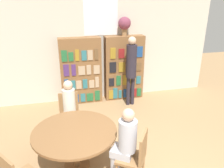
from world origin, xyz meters
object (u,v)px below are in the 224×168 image
Objects in this scene: seated_reader_right at (125,141)px; librarian_standing at (131,65)px; chair_far_side at (136,155)px; seated_reader_left at (70,107)px; bookshelf_right at (124,68)px; chair_left_side at (70,112)px; reading_table at (75,136)px; flower_vase at (125,24)px; bookshelf_left at (81,71)px.

seated_reader_right is 0.68× the size of librarian_standing.
seated_reader_left is at bearing 65.86° from chair_far_side.
bookshelf_right is at bearing -135.43° from seated_reader_left.
bookshelf_right reaches higher than chair_left_side.
seated_reader_right is at bearing 117.10° from seated_reader_left.
chair_far_side is at bearing -34.13° from reading_table.
chair_left_side is 1.83m from chair_far_side.
flower_vase is at bearing 133.39° from bookshelf_right.
flower_vase is at bearing 0.23° from bookshelf_left.
librarian_standing reaches higher than bookshelf_right.
reading_table is at bearing 90.00° from chair_left_side.
chair_left_side is at bearing -136.92° from bookshelf_right.
flower_vase is at bearing 95.47° from librarian_standing.
flower_vase is at bearing 58.12° from reading_table.
flower_vase is (1.20, 0.00, 1.20)m from bookshelf_left.
flower_vase is at bearing -138.63° from chair_left_side.
chair_far_side is at bearing -106.64° from librarian_standing.
flower_vase reaches higher than seated_reader_right.
chair_far_side is at bearing 117.00° from chair_left_side.
flower_vase is 0.54× the size of chair_far_side.
flower_vase is 1.10m from librarian_standing.
flower_vase is 2.73m from seated_reader_left.
seated_reader_left is (-0.03, 0.85, 0.10)m from reading_table.
seated_reader_right is (-0.15, 0.10, 0.22)m from chair_far_side.
flower_vase is 3.44m from seated_reader_right.
bookshelf_left reaches higher than seated_reader_left.
bookshelf_right is 1.29× the size of reading_table.
flower_vase reaches higher than chair_left_side.
chair_left_side is 0.72× the size of seated_reader_right.
reading_table is 1.53× the size of chair_left_side.
bookshelf_left is 3.19m from chair_far_side.
librarian_standing is at bearing 13.87° from seated_reader_right.
bookshelf_left is at bearing -180.00° from bookshelf_right.
seated_reader_left is (0.01, -0.18, 0.20)m from chair_left_side.
seated_reader_right is at bearing -106.26° from flower_vase.
bookshelf_left is 0.97× the size of librarian_standing.
chair_left_side is 1.69m from seated_reader_right.
bookshelf_left is 1.00× the size of bookshelf_right.
seated_reader_left is (-0.88, 1.42, 0.20)m from chair_far_side.
bookshelf_right is 1.20m from flower_vase.
reading_table is 1.10× the size of seated_reader_right.
flower_vase reaches higher than seated_reader_left.
bookshelf_right is 1.43× the size of seated_reader_left.
chair_far_side is at bearing -103.24° from flower_vase.
bookshelf_right is 1.42× the size of seated_reader_right.
reading_table is at bearing -98.68° from bookshelf_left.
seated_reader_right reaches higher than seated_reader_left.
bookshelf_right reaches higher than seated_reader_left.
librarian_standing is at bearing 51.37° from reading_table.
chair_far_side is 2.81m from librarian_standing.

